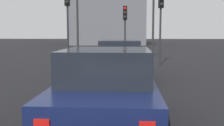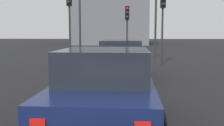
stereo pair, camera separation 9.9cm
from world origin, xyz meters
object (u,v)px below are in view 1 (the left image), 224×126
Objects in this scene: car_navy_second at (107,89)px; traffic_light_near_right at (67,11)px; street_lamp_kerbside at (77,7)px; traffic_light_near_left at (161,13)px; street_lamp_far at (153,4)px; car_grey_lead at (120,60)px; traffic_light_far_left at (125,21)px.

car_navy_second is 0.98× the size of traffic_light_near_right.
traffic_light_near_left is at bearing -132.82° from street_lamp_kerbside.
car_navy_second is 0.61× the size of street_lamp_far.
car_grey_lead is at bearing 33.57° from traffic_light_near_right.
car_navy_second is 15.61m from street_lamp_kerbside.
traffic_light_far_left is 0.53× the size of street_lamp_far.
traffic_light_near_left is at bearing -27.48° from car_grey_lead.
street_lamp_far is (5.47, -0.20, 1.03)m from traffic_light_near_left.
street_lamp_kerbside is (9.39, 3.33, 3.07)m from car_grey_lead.
traffic_light_near_left is 3.15m from traffic_light_far_left.
street_lamp_far reaches higher than street_lamp_kerbside.
traffic_light_far_left is (12.26, -0.43, 1.84)m from car_navy_second.
car_grey_lead is at bearing -0.37° from car_navy_second.
traffic_light_far_left is at bearing -127.11° from street_lamp_kerbside.
street_lamp_kerbside reaches higher than traffic_light_near_right.
car_grey_lead reaches higher than car_navy_second.
traffic_light_near_left reaches higher than traffic_light_far_left.
car_grey_lead is at bearing -31.45° from traffic_light_near_left.
traffic_light_near_right is 4.24m from traffic_light_far_left.
traffic_light_near_left is at bearing 177.92° from street_lamp_far.
car_navy_second is 10.35m from traffic_light_near_left.
street_lamp_kerbside is at bearing -179.27° from traffic_light_near_right.
traffic_light_near_right is at bearing 37.05° from car_grey_lead.
traffic_light_near_right is 7.95m from street_lamp_far.
street_lamp_far is at bearing 145.43° from traffic_light_far_left.
traffic_light_far_left is at bearing 144.46° from street_lamp_far.
traffic_light_far_left is at bearing -2.01° from car_grey_lead.
street_lamp_far is at bearing 174.13° from traffic_light_near_left.
street_lamp_far is (3.03, -2.17, 1.40)m from traffic_light_far_left.
car_grey_lead is 0.69× the size of street_lamp_kerbside.
traffic_light_near_right is (3.93, 2.95, 2.28)m from car_grey_lead.
car_grey_lead is 1.08× the size of traffic_light_near_left.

